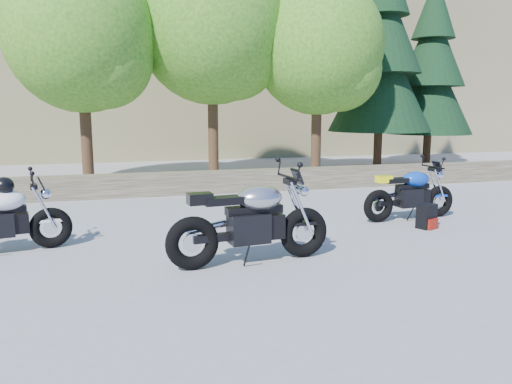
% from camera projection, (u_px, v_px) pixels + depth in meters
% --- Properties ---
extents(ground, '(90.00, 90.00, 0.00)m').
position_uv_depth(ground, '(262.00, 261.00, 6.51)').
color(ground, gray).
rests_on(ground, ground).
extents(stone_wall, '(22.00, 0.55, 0.50)m').
position_uv_depth(stone_wall, '(197.00, 183.00, 11.70)').
color(stone_wall, '#453F2E').
rests_on(stone_wall, ground).
extents(hillside, '(80.00, 30.00, 15.00)m').
position_uv_depth(hillside, '(188.00, 23.00, 32.66)').
color(hillside, olive).
rests_on(hillside, ground).
extents(tree_decid_left, '(3.67, 3.67, 5.62)m').
position_uv_depth(tree_decid_left, '(85.00, 39.00, 12.06)').
color(tree_decid_left, '#382314').
rests_on(tree_decid_left, ground).
extents(tree_decid_mid, '(4.08, 4.08, 6.24)m').
position_uv_depth(tree_decid_mid, '(216.00, 29.00, 13.24)').
color(tree_decid_mid, '#382314').
rests_on(tree_decid_mid, ground).
extents(tree_decid_right, '(3.54, 3.54, 5.41)m').
position_uv_depth(tree_decid_right, '(322.00, 51.00, 13.50)').
color(tree_decid_right, '#382314').
rests_on(tree_decid_right, ground).
extents(conifer_near, '(3.17, 3.17, 7.06)m').
position_uv_depth(conifer_near, '(382.00, 52.00, 15.32)').
color(conifer_near, '#382314').
rests_on(conifer_near, ground).
extents(conifer_far, '(2.82, 2.82, 6.27)m').
position_uv_depth(conifer_far, '(431.00, 69.00, 16.54)').
color(conifer_far, '#382314').
rests_on(conifer_far, ground).
extents(silver_bike, '(2.21, 0.70, 1.11)m').
position_uv_depth(silver_bike, '(251.00, 222.00, 6.37)').
color(silver_bike, black).
rests_on(silver_bike, ground).
extents(blue_bike, '(1.89, 0.60, 0.95)m').
position_uv_depth(blue_bike, '(411.00, 194.00, 8.91)').
color(blue_bike, black).
rests_on(blue_bike, ground).
extents(backpack, '(0.36, 0.34, 0.41)m').
position_uv_depth(backpack, '(427.00, 217.00, 8.28)').
color(backpack, black).
rests_on(backpack, ground).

